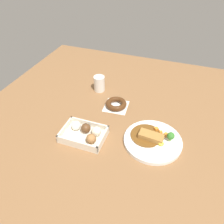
{
  "coord_description": "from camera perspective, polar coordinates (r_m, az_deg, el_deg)",
  "views": [
    {
      "loc": [
        -0.21,
        0.76,
        0.75
      ],
      "look_at": [
        0.08,
        -0.06,
        0.03
      ],
      "focal_mm": 35.14,
      "sensor_mm": 36.0,
      "label": 1
    }
  ],
  "objects": [
    {
      "name": "curry_plate",
      "position": [
        1.03,
        10.53,
        -7.16
      ],
      "size": [
        0.27,
        0.27,
        0.07
      ],
      "color": "white",
      "rests_on": "ground_plane"
    },
    {
      "name": "coffee_mug",
      "position": [
        1.33,
        -3.33,
        7.4
      ],
      "size": [
        0.07,
        0.07,
        0.09
      ],
      "primitive_type": "cylinder",
      "color": "silver",
      "rests_on": "ground_plane"
    },
    {
      "name": "donut_box",
      "position": [
        1.04,
        -6.98,
        -5.54
      ],
      "size": [
        0.2,
        0.15,
        0.06
      ],
      "color": "beige",
      "rests_on": "ground_plane"
    },
    {
      "name": "ground_plane",
      "position": [
        1.09,
        2.99,
        -3.97
      ],
      "size": [
        1.6,
        1.6,
        0.0
      ],
      "primitive_type": "plane",
      "color": "brown"
    },
    {
      "name": "chocolate_ring_donut",
      "position": [
        1.21,
        1.08,
        2.08
      ],
      "size": [
        0.14,
        0.14,
        0.03
      ],
      "color": "white",
      "rests_on": "ground_plane"
    }
  ]
}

